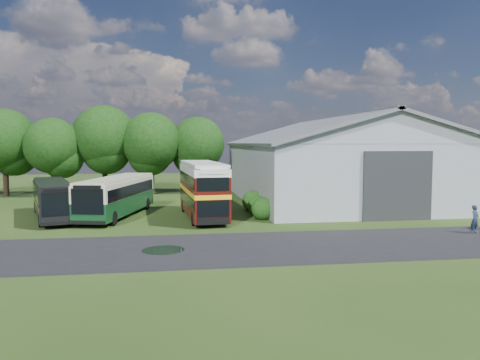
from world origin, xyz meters
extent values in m
plane|color=#1C3310|center=(0.00, 0.00, 0.00)|extent=(120.00, 120.00, 0.00)
cube|color=black|center=(3.00, -3.00, 0.00)|extent=(60.00, 8.00, 0.02)
cylinder|color=black|center=(-1.50, -3.00, 0.00)|extent=(2.20, 2.20, 0.01)
cube|color=gray|center=(15.00, 16.00, 2.75)|extent=(18.00, 24.00, 5.50)
cube|color=#2D3033|center=(15.00, 3.92, 2.50)|extent=(5.20, 0.18, 5.00)
cylinder|color=black|center=(-18.00, 24.50, 1.71)|extent=(0.56, 0.56, 3.42)
sphere|color=black|center=(-18.00, 24.50, 5.89)|extent=(6.46, 6.46, 6.46)
cylinder|color=black|center=(-13.00, 23.50, 1.53)|extent=(0.56, 0.56, 3.06)
sphere|color=black|center=(-13.00, 23.50, 5.27)|extent=(5.78, 5.78, 5.78)
cylinder|color=black|center=(-8.00, 24.80, 1.80)|extent=(0.56, 0.56, 3.60)
sphere|color=black|center=(-8.00, 24.80, 6.20)|extent=(6.80, 6.80, 6.80)
cylinder|color=black|center=(-3.00, 23.80, 1.66)|extent=(0.56, 0.56, 3.31)
sphere|color=black|center=(-3.00, 23.80, 5.70)|extent=(6.26, 6.26, 6.26)
cylinder|color=black|center=(2.00, 24.60, 1.58)|extent=(0.56, 0.56, 3.17)
sphere|color=black|center=(2.00, 24.60, 5.46)|extent=(5.98, 5.98, 5.98)
sphere|color=#194714|center=(5.60, 6.00, 0.00)|extent=(1.70, 1.70, 1.70)
sphere|color=#194714|center=(5.60, 8.00, 0.00)|extent=(1.60, 1.60, 1.60)
sphere|color=#194714|center=(5.60, 10.00, 0.00)|extent=(1.80, 1.80, 1.80)
cube|color=#0E3519|center=(-5.04, 8.96, 1.64)|extent=(5.09, 11.10, 2.69)
cube|color=#410D09|center=(1.30, 7.39, 2.22)|extent=(3.14, 9.79, 3.86)
cube|color=black|center=(-9.67, 8.68, 1.51)|extent=(5.15, 10.24, 2.49)
imported|color=#1B283C|center=(17.42, -1.31, 0.87)|extent=(0.76, 0.68, 1.74)
camera|label=1|loc=(-1.15, -27.23, 5.58)|focal=35.00mm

